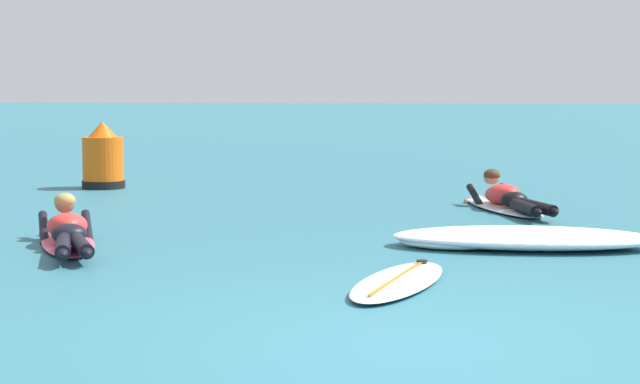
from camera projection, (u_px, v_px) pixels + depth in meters
name	position (u px, v px, depth m)	size (l,w,h in m)	color
ground_plane	(404.00, 187.00, 16.90)	(120.00, 120.00, 0.00)	#2D6B7A
surfer_near	(68.00, 233.00, 10.75)	(1.21, 2.42, 0.54)	#E54C66
surfer_far	(506.00, 200.00, 13.76)	(1.13, 2.58, 0.53)	silver
drifting_surfboard	(399.00, 281.00, 8.80)	(1.06, 1.98, 0.16)	silver
whitewater_mid_right	(525.00, 238.00, 10.72)	(2.65, 1.11, 0.20)	white
channel_marker_buoy	(103.00, 162.00, 16.60)	(0.66, 0.66, 1.03)	#EA5B0F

